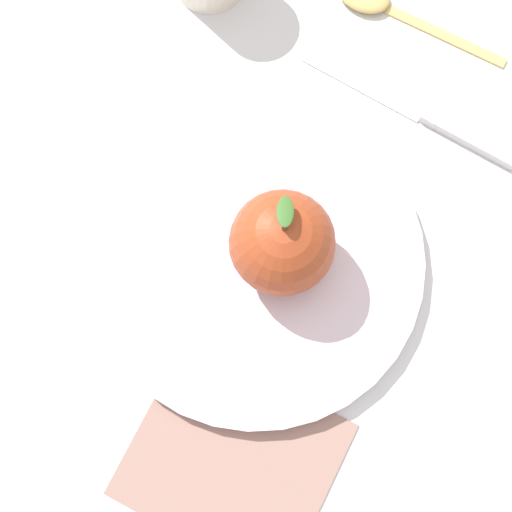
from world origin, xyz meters
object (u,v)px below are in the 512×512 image
(knife, at_px, (429,116))
(apple, at_px, (282,243))
(dinner_plate, at_px, (256,259))
(spoon, at_px, (381,3))
(linen_napkin, at_px, (232,459))

(knife, bearing_deg, apple, 136.81)
(dinner_plate, height_order, knife, dinner_plate)
(dinner_plate, relative_size, apple, 2.97)
(dinner_plate, height_order, apple, apple)
(knife, distance_m, spoon, 0.11)
(dinner_plate, height_order, spoon, dinner_plate)
(apple, xyz_separation_m, knife, (0.13, -0.12, -0.05))
(apple, distance_m, linen_napkin, 0.17)
(dinner_plate, xyz_separation_m, linen_napkin, (-0.16, 0.01, -0.01))
(knife, height_order, linen_napkin, knife)
(dinner_plate, relative_size, linen_napkin, 1.79)
(apple, relative_size, spoon, 0.59)
(dinner_plate, xyz_separation_m, apple, (0.00, -0.02, 0.05))
(knife, relative_size, spoon, 1.19)
(dinner_plate, xyz_separation_m, spoon, (0.24, -0.10, -0.00))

